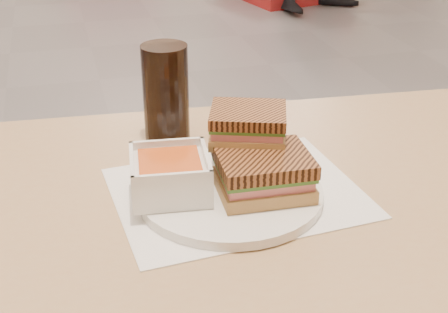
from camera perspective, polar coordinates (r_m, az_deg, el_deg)
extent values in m
cube|color=tan|center=(0.93, 0.46, -4.65)|extent=(1.25, 0.79, 0.03)
cylinder|color=tan|center=(1.55, 18.66, -8.39)|extent=(0.06, 0.06, 0.72)
cube|color=white|center=(0.93, 1.19, -3.30)|extent=(0.38, 0.30, 0.00)
cylinder|color=white|center=(0.92, 0.56, -3.35)|extent=(0.27, 0.27, 0.01)
cube|color=white|center=(0.90, -4.90, -1.97)|extent=(0.12, 0.12, 0.05)
cube|color=#D15C1D|center=(0.88, -4.97, -0.51)|extent=(0.10, 0.10, 0.01)
cube|color=white|center=(0.89, -1.61, -0.06)|extent=(0.02, 0.11, 0.01)
cube|color=white|center=(0.88, -8.37, -0.54)|extent=(0.02, 0.11, 0.01)
cube|color=white|center=(0.93, -5.22, 1.17)|extent=(0.11, 0.02, 0.01)
cube|color=white|center=(0.84, -4.71, -1.94)|extent=(0.11, 0.02, 0.01)
cube|color=tan|center=(0.90, 3.57, -2.58)|extent=(0.13, 0.11, 0.02)
cube|color=#D26D6F|center=(0.90, 3.60, -1.68)|extent=(0.13, 0.11, 0.01)
cube|color=#386B23|center=(0.89, 3.61, -1.13)|extent=(0.13, 0.11, 0.01)
cube|color=brown|center=(0.88, 3.64, -0.39)|extent=(0.13, 0.11, 0.02)
cube|color=tan|center=(0.94, 2.18, 1.96)|extent=(0.13, 0.12, 0.02)
cube|color=#D26D6F|center=(0.93, 2.19, 2.73)|extent=(0.13, 0.11, 0.01)
cube|color=#386B23|center=(0.93, 2.20, 3.19)|extent=(0.13, 0.12, 0.01)
cube|color=brown|center=(0.92, 2.21, 3.82)|extent=(0.13, 0.12, 0.02)
cylinder|color=black|center=(1.07, -5.30, 5.74)|extent=(0.08, 0.08, 0.17)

